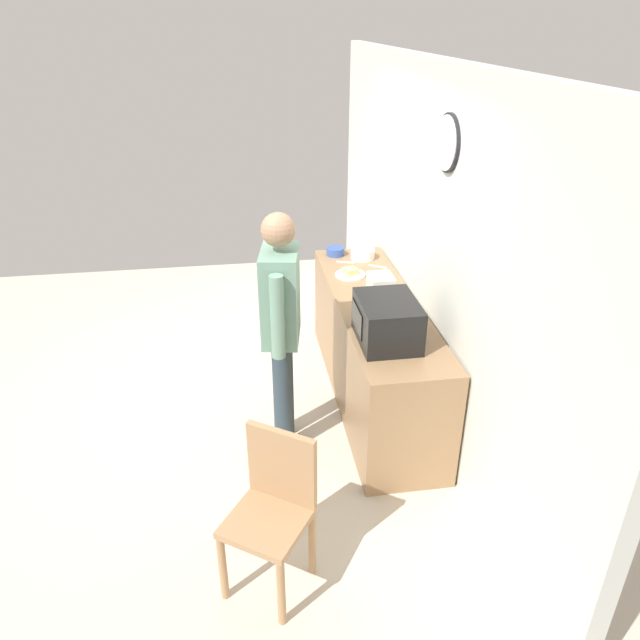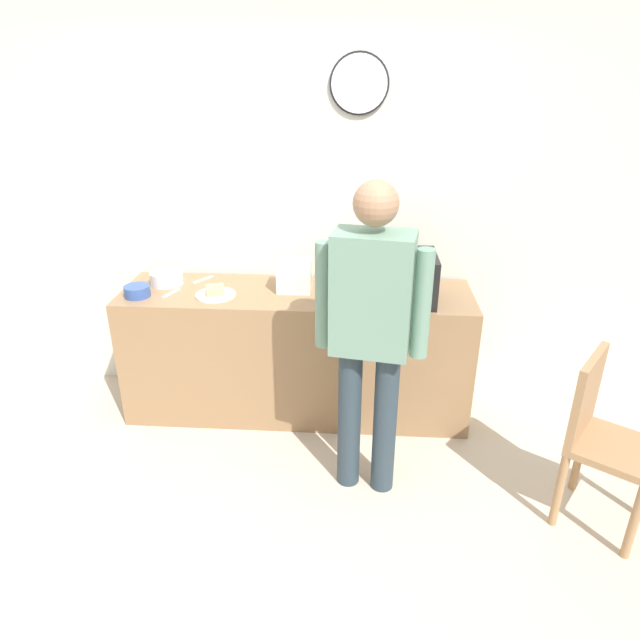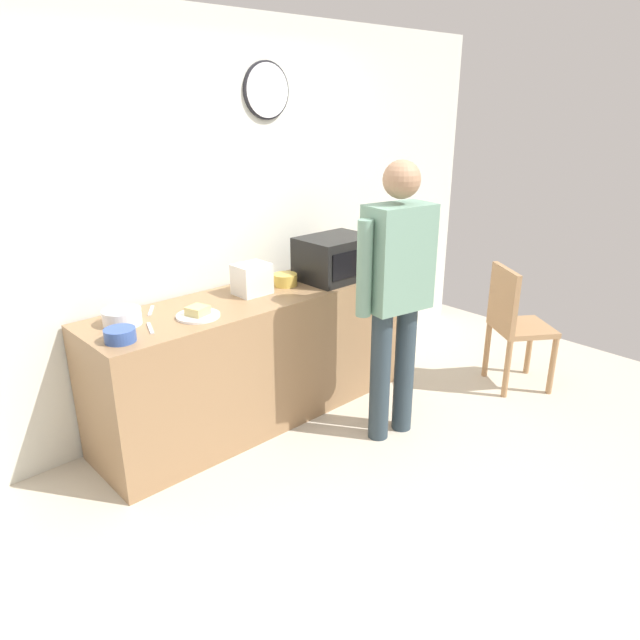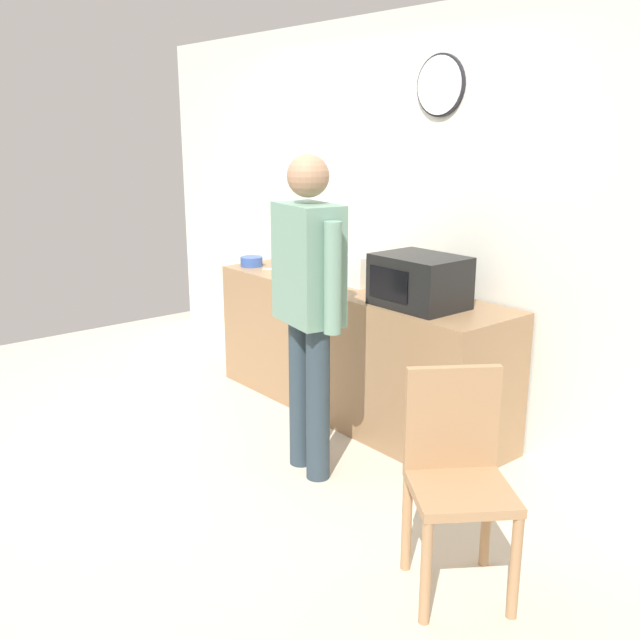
% 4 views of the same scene
% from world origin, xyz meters
% --- Properties ---
extents(ground_plane, '(6.00, 6.00, 0.00)m').
position_xyz_m(ground_plane, '(0.00, 0.00, 0.00)').
color(ground_plane, beige).
extents(back_wall, '(5.40, 0.13, 2.60)m').
position_xyz_m(back_wall, '(0.00, 1.60, 1.30)').
color(back_wall, silver).
rests_on(back_wall, ground_plane).
extents(kitchen_counter, '(2.30, 0.62, 0.88)m').
position_xyz_m(kitchen_counter, '(0.13, 1.22, 0.44)').
color(kitchen_counter, '#93704C').
rests_on(kitchen_counter, ground_plane).
extents(microwave, '(0.50, 0.39, 0.30)m').
position_xyz_m(microwave, '(0.76, 1.14, 1.03)').
color(microwave, black).
rests_on(microwave, kitchen_counter).
extents(sandwich_plate, '(0.26, 0.26, 0.07)m').
position_xyz_m(sandwich_plate, '(-0.38, 1.12, 0.90)').
color(sandwich_plate, white).
rests_on(sandwich_plate, kitchen_counter).
extents(salad_bowl, '(0.16, 0.16, 0.07)m').
position_xyz_m(salad_bowl, '(-0.87, 1.08, 0.92)').
color(salad_bowl, '#33519E').
rests_on(salad_bowl, kitchen_counter).
extents(cereal_bowl, '(0.16, 0.16, 0.08)m').
position_xyz_m(cereal_bowl, '(0.40, 1.25, 0.92)').
color(cereal_bowl, gold).
rests_on(cereal_bowl, kitchen_counter).
extents(mixing_bowl, '(0.22, 0.22, 0.09)m').
position_xyz_m(mixing_bowl, '(-0.75, 1.31, 0.93)').
color(mixing_bowl, white).
rests_on(mixing_bowl, kitchen_counter).
extents(toaster, '(0.22, 0.18, 0.20)m').
position_xyz_m(toaster, '(0.12, 1.26, 0.98)').
color(toaster, silver).
rests_on(toaster, kitchen_counter).
extents(fork_utensil, '(0.08, 0.17, 0.01)m').
position_xyz_m(fork_utensil, '(-0.67, 1.14, 0.89)').
color(fork_utensil, silver).
rests_on(fork_utensil, kitchen_counter).
extents(spoon_utensil, '(0.11, 0.15, 0.01)m').
position_xyz_m(spoon_utensil, '(-0.53, 1.40, 0.89)').
color(spoon_utensil, silver).
rests_on(spoon_utensil, kitchen_counter).
extents(person_standing, '(0.58, 0.30, 1.76)m').
position_xyz_m(person_standing, '(0.60, 0.44, 1.03)').
color(person_standing, '#2B3A45').
rests_on(person_standing, ground_plane).
extents(wooden_chair, '(0.56, 0.56, 0.94)m').
position_xyz_m(wooden_chair, '(1.79, 0.28, 0.52)').
color(wooden_chair, '#A87F56').
rests_on(wooden_chair, ground_plane).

